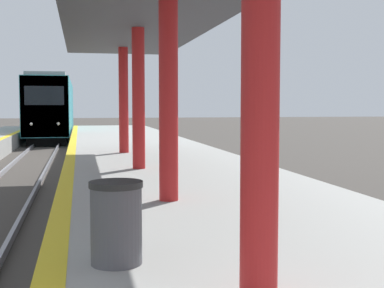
{
  "coord_description": "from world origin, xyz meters",
  "views": [
    {
      "loc": [
        1.94,
        -1.66,
        2.43
      ],
      "look_at": [
        6.28,
        18.91,
        0.89
      ],
      "focal_mm": 50.0,
      "sensor_mm": 36.0,
      "label": 1
    }
  ],
  "objects": [
    {
      "name": "train",
      "position": [
        0.0,
        39.98,
        2.22
      ],
      "size": [
        2.72,
        20.5,
        4.37
      ],
      "color": "black",
      "rests_on": "ground"
    },
    {
      "name": "station_canopy",
      "position": [
        3.37,
        9.26,
        4.24
      ],
      "size": [
        3.64,
        18.15,
        3.66
      ],
      "color": "red",
      "rests_on": "platform_right"
    },
    {
      "name": "trash_bin",
      "position": [
        2.28,
        3.6,
        1.27
      ],
      "size": [
        0.53,
        0.53,
        0.83
      ],
      "color": "#4C4C51",
      "rests_on": "platform_right"
    }
  ]
}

